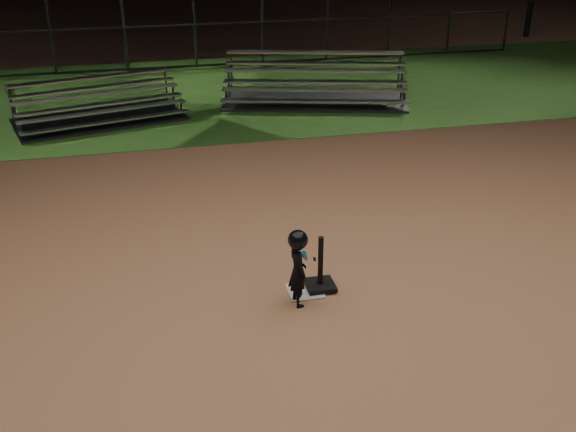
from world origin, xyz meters
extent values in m
plane|color=#B27650|center=(0.00, 0.00, 0.00)|extent=(80.00, 80.00, 0.00)
cube|color=#28521A|center=(0.00, 10.00, 0.01)|extent=(60.00, 8.00, 0.01)
cube|color=beige|center=(0.00, 0.00, 0.01)|extent=(0.45, 0.45, 0.02)
cube|color=black|center=(0.21, 0.04, 0.05)|extent=(0.38, 0.38, 0.06)
cylinder|color=black|center=(0.21, 0.04, 0.43)|extent=(0.07, 0.07, 0.69)
imported|color=black|center=(-0.17, -0.25, 0.47)|extent=(0.27, 0.37, 0.94)
sphere|color=black|center=(-0.17, -0.25, 0.92)|extent=(0.25, 0.25, 0.25)
cylinder|color=#1B84EA|center=(-0.12, -0.40, 0.77)|extent=(0.21, 0.52, 0.39)
cylinder|color=black|center=(0.04, -0.28, 0.64)|extent=(0.09, 0.19, 0.14)
cube|color=#ABAAAF|center=(-2.61, 7.75, 0.37)|extent=(3.65, 1.14, 0.04)
cube|color=#ABAAAF|center=(-2.54, 7.50, 0.20)|extent=(3.65, 1.14, 0.03)
cube|color=#ABAAAF|center=(-2.73, 8.24, 0.63)|extent=(3.65, 1.14, 0.04)
cube|color=#ABAAAF|center=(-2.67, 7.99, 0.46)|extent=(3.65, 1.14, 0.03)
cube|color=#ABAAAF|center=(-2.86, 8.74, 0.89)|extent=(3.65, 1.14, 0.04)
cube|color=#ABAAAF|center=(-2.80, 8.49, 0.72)|extent=(3.65, 1.14, 0.03)
cube|color=#38383D|center=(-2.73, 8.24, 0.03)|extent=(4.04, 2.67, 0.06)
cube|color=#B3B3B8|center=(2.33, 8.17, 0.45)|extent=(4.38, 1.41, 0.04)
cube|color=#B3B3B8|center=(2.25, 7.87, 0.25)|extent=(4.38, 1.41, 0.03)
cube|color=#B3B3B8|center=(2.49, 8.77, 0.76)|extent=(4.38, 1.41, 0.04)
cube|color=#B3B3B8|center=(2.41, 8.46, 0.56)|extent=(4.38, 1.41, 0.03)
cube|color=#B3B3B8|center=(2.64, 9.36, 1.07)|extent=(4.38, 1.41, 0.04)
cube|color=#B3B3B8|center=(2.56, 9.06, 0.87)|extent=(4.38, 1.41, 0.03)
cube|color=#38383D|center=(2.49, 8.77, 0.03)|extent=(4.87, 3.25, 0.07)
cube|color=#38383D|center=(0.00, 13.00, 0.05)|extent=(20.00, 0.05, 0.05)
cube|color=#38383D|center=(0.00, 13.00, 1.25)|extent=(20.00, 0.05, 0.05)
cylinder|color=#38383D|center=(-5.00, 13.00, 1.25)|extent=(0.08, 0.08, 2.50)
cylinder|color=#38383D|center=(0.00, 13.00, 1.25)|extent=(0.08, 0.08, 2.50)
cylinder|color=#38383D|center=(5.00, 13.00, 1.25)|extent=(0.08, 0.08, 2.50)
cylinder|color=#38383D|center=(10.00, 13.00, 1.25)|extent=(0.08, 0.08, 2.50)
camera|label=1|loc=(-1.99, -7.59, 4.84)|focal=43.26mm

